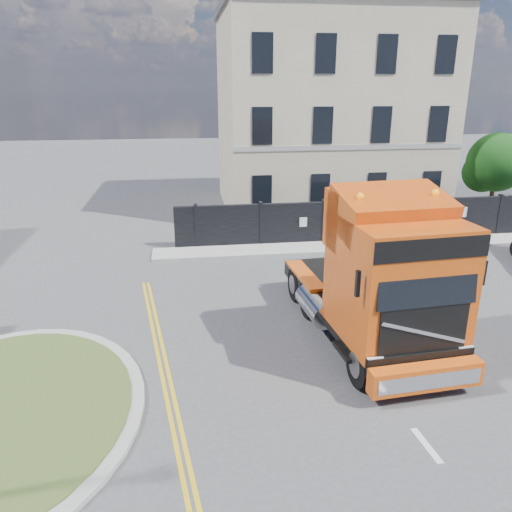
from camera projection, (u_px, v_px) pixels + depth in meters
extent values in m
plane|color=#424244|center=(273.00, 336.00, 15.05)|extent=(120.00, 120.00, 0.00)
cube|color=black|center=(363.00, 221.00, 23.96)|extent=(18.00, 0.25, 2.00)
cube|color=beige|center=(325.00, 115.00, 29.52)|extent=(12.00, 10.00, 11.00)
cube|color=#4C4B50|center=(330.00, 8.00, 27.65)|extent=(12.30, 10.30, 0.50)
cylinder|color=#382619|center=(491.00, 198.00, 27.84)|extent=(0.24, 0.24, 2.40)
sphere|color=#113610|center=(497.00, 162.00, 27.19)|extent=(3.20, 3.20, 3.20)
sphere|color=#113610|center=(483.00, 172.00, 27.69)|extent=(2.20, 2.20, 2.20)
cube|color=#999994|center=(369.00, 245.00, 23.42)|extent=(20.00, 1.60, 0.12)
cube|color=black|center=(360.00, 303.00, 15.29)|extent=(3.35, 7.39, 0.51)
cube|color=#D14C0E|center=(396.00, 278.00, 12.93)|extent=(3.08, 3.18, 3.20)
cube|color=#D14C0E|center=(379.00, 217.00, 13.61)|extent=(2.93, 1.25, 1.60)
cube|color=black|center=(428.00, 282.00, 11.43)|extent=(2.51, 0.26, 1.20)
cube|color=#D14C0E|center=(426.00, 377.00, 11.83)|extent=(2.88, 0.62, 0.63)
cylinder|color=black|center=(361.00, 364.00, 12.43)|extent=(0.46, 1.21, 1.19)
cylinder|color=gray|center=(361.00, 364.00, 12.43)|extent=(0.46, 0.68, 0.65)
cylinder|color=black|center=(450.00, 353.00, 12.94)|extent=(0.46, 1.21, 1.19)
cylinder|color=gray|center=(450.00, 353.00, 12.94)|extent=(0.46, 0.68, 0.65)
cylinder|color=black|center=(310.00, 300.00, 16.18)|extent=(0.46, 1.21, 1.19)
cylinder|color=gray|center=(310.00, 300.00, 16.18)|extent=(0.46, 0.68, 0.65)
cylinder|color=black|center=(380.00, 293.00, 16.69)|extent=(0.46, 1.21, 1.19)
cylinder|color=gray|center=(380.00, 293.00, 16.69)|extent=(0.46, 0.68, 0.65)
cylinder|color=black|center=(297.00, 284.00, 17.44)|extent=(0.46, 1.21, 1.19)
cylinder|color=gray|center=(297.00, 284.00, 17.44)|extent=(0.46, 0.68, 0.65)
cylinder|color=black|center=(363.00, 278.00, 17.95)|extent=(0.46, 1.21, 1.19)
cylinder|color=gray|center=(363.00, 278.00, 17.95)|extent=(0.46, 0.68, 0.65)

